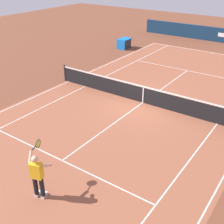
% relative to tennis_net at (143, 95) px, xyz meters
% --- Properties ---
extents(ground_plane, '(60.00, 60.00, 0.00)m').
position_rel_tennis_net_xyz_m(ground_plane, '(0.00, 0.00, -0.49)').
color(ground_plane, brown).
extents(court_slab, '(24.20, 11.40, 0.00)m').
position_rel_tennis_net_xyz_m(court_slab, '(0.00, 0.00, -0.49)').
color(court_slab, '#935138').
rests_on(court_slab, ground_plane).
extents(court_line_markings, '(23.85, 11.05, 0.01)m').
position_rel_tennis_net_xyz_m(court_line_markings, '(0.00, 0.00, -0.49)').
color(court_line_markings, white).
rests_on(court_line_markings, ground_plane).
extents(tennis_net, '(0.10, 11.70, 1.08)m').
position_rel_tennis_net_xyz_m(tennis_net, '(0.00, 0.00, 0.00)').
color(tennis_net, '#2D2D33').
rests_on(tennis_net, ground_plane).
extents(tennis_player_near, '(0.97, 0.88, 1.70)m').
position_rel_tennis_net_xyz_m(tennis_player_near, '(8.22, 0.75, 0.44)').
color(tennis_player_near, black).
rests_on(tennis_player_near, ground_plane).
extents(tennis_ball, '(0.07, 0.07, 0.07)m').
position_rel_tennis_net_xyz_m(tennis_ball, '(-3.85, 0.75, -0.46)').
color(tennis_ball, '#CCE01E').
rests_on(tennis_ball, ground_plane).
extents(equipment_cart_tarped, '(1.25, 0.84, 0.85)m').
position_rel_tennis_net_xyz_m(equipment_cart_tarped, '(-8.81, -6.91, -0.05)').
color(equipment_cart_tarped, '#2D2D33').
rests_on(equipment_cart_tarped, ground_plane).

